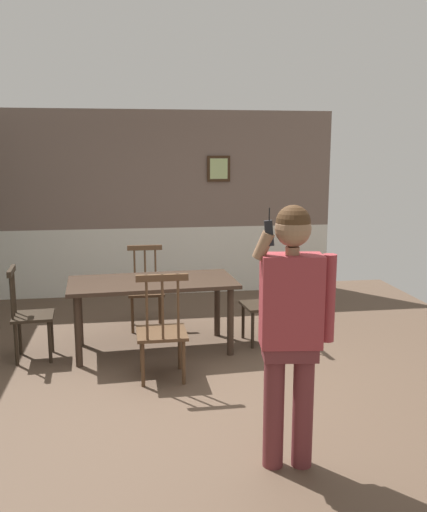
{
  "coord_description": "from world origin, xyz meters",
  "views": [
    {
      "loc": [
        -0.37,
        -4.86,
        2.12
      ],
      "look_at": [
        0.26,
        -0.73,
        1.34
      ],
      "focal_mm": 39.4,
      "sensor_mm": 36.0,
      "label": 1
    }
  ],
  "objects_px": {
    "chair_near_window": "(162,330)",
    "chair_opposite_corner": "(29,315)",
    "chair_by_doorway": "(266,302)",
    "person_figure": "(292,319)",
    "dining_table": "(152,289)",
    "chair_at_table_head": "(146,289)"
  },
  "relations": [
    {
      "from": "chair_by_doorway",
      "to": "chair_at_table_head",
      "type": "height_order",
      "value": "chair_at_table_head"
    },
    {
      "from": "dining_table",
      "to": "chair_by_doorway",
      "type": "xyz_separation_m",
      "value": [
        1.26,
        0.08,
        -0.22
      ]
    },
    {
      "from": "chair_near_window",
      "to": "chair_opposite_corner",
      "type": "xyz_separation_m",
      "value": [
        -1.31,
        0.74,
        -0.01
      ]
    },
    {
      "from": "dining_table",
      "to": "chair_opposite_corner",
      "type": "distance_m",
      "value": 1.28
    },
    {
      "from": "chair_by_doorway",
      "to": "chair_opposite_corner",
      "type": "distance_m",
      "value": 2.53
    },
    {
      "from": "chair_at_table_head",
      "to": "chair_opposite_corner",
      "type": "height_order",
      "value": "chair_at_table_head"
    },
    {
      "from": "chair_by_doorway",
      "to": "chair_opposite_corner",
      "type": "height_order",
      "value": "chair_opposite_corner"
    },
    {
      "from": "dining_table",
      "to": "chair_opposite_corner",
      "type": "height_order",
      "value": "chair_opposite_corner"
    },
    {
      "from": "person_figure",
      "to": "dining_table",
      "type": "bearing_deg",
      "value": -64.56
    },
    {
      "from": "chair_near_window",
      "to": "chair_at_table_head",
      "type": "distance_m",
      "value": 1.62
    },
    {
      "from": "chair_opposite_corner",
      "to": "person_figure",
      "type": "xyz_separation_m",
      "value": [
        2.07,
        -2.34,
        0.57
      ]
    },
    {
      "from": "chair_by_doorway",
      "to": "person_figure",
      "type": "bearing_deg",
      "value": 163.95
    },
    {
      "from": "chair_opposite_corner",
      "to": "person_figure",
      "type": "relative_size",
      "value": 0.54
    },
    {
      "from": "chair_by_doorway",
      "to": "chair_at_table_head",
      "type": "bearing_deg",
      "value": 55.16
    },
    {
      "from": "dining_table",
      "to": "chair_by_doorway",
      "type": "height_order",
      "value": "chair_by_doorway"
    },
    {
      "from": "chair_at_table_head",
      "to": "person_figure",
      "type": "bearing_deg",
      "value": 104.96
    },
    {
      "from": "chair_at_table_head",
      "to": "chair_opposite_corner",
      "type": "xyz_separation_m",
      "value": [
        -1.21,
        -0.88,
        -0.0
      ]
    },
    {
      "from": "chair_at_table_head",
      "to": "chair_opposite_corner",
      "type": "relative_size",
      "value": 1.02
    },
    {
      "from": "chair_near_window",
      "to": "person_figure",
      "type": "distance_m",
      "value": 1.86
    },
    {
      "from": "chair_by_doorway",
      "to": "chair_at_table_head",
      "type": "distance_m",
      "value": 1.5
    },
    {
      "from": "dining_table",
      "to": "chair_by_doorway",
      "type": "distance_m",
      "value": 1.28
    },
    {
      "from": "chair_near_window",
      "to": "person_figure",
      "type": "xyz_separation_m",
      "value": [
        0.76,
        -1.6,
        0.56
      ]
    }
  ]
}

